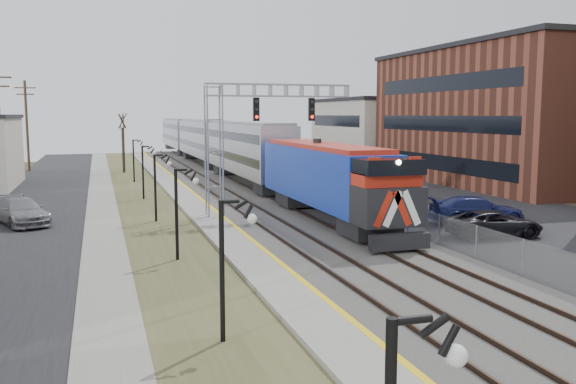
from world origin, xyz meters
name	(u,v)px	position (x,y,z in m)	size (l,w,h in m)	color
street_west	(31,210)	(-11.50, 35.00, 0.02)	(7.00, 120.00, 0.04)	black
sidewalk	(102,207)	(-7.00, 35.00, 0.04)	(2.00, 120.00, 0.08)	gray
grass_median	(147,205)	(-4.00, 35.00, 0.03)	(4.00, 120.00, 0.06)	#444A27
platform	(190,202)	(-1.00, 35.00, 0.12)	(2.00, 120.00, 0.24)	gray
ballast_bed	(258,199)	(4.00, 35.00, 0.10)	(8.00, 120.00, 0.20)	#595651
parking_lot	(404,194)	(16.00, 35.00, 0.02)	(16.00, 120.00, 0.04)	black
platform_edge	(202,200)	(-0.12, 35.00, 0.24)	(0.24, 120.00, 0.01)	gold
track_near	(231,198)	(2.00, 35.00, 0.28)	(1.58, 120.00, 0.15)	#2D2119
track_far	(278,196)	(5.50, 35.00, 0.28)	(1.58, 120.00, 0.15)	#2D2119
train	(215,145)	(5.50, 60.21, 2.92)	(3.00, 85.85, 5.33)	#1432A7
signal_gantry	(242,126)	(1.22, 27.99, 5.59)	(9.00, 1.07, 8.15)	gray
lampposts	(176,214)	(-4.00, 18.29, 2.00)	(0.14, 62.14, 4.00)	black
fence	(312,188)	(8.20, 35.00, 0.80)	(0.04, 120.00, 1.60)	gray
bare_trees	(17,165)	(-12.66, 38.91, 2.70)	(12.30, 42.30, 5.95)	#382D23
car_lot_c	(494,224)	(12.18, 18.24, 0.68)	(2.27, 4.92, 1.37)	black
car_lot_d	(476,211)	(13.54, 21.77, 0.79)	(2.22, 5.46, 1.58)	#151C4B
car_lot_e	(377,190)	(12.34, 32.30, 0.83)	(1.95, 4.85, 1.65)	gray
car_street_b	(21,212)	(-11.45, 29.39, 0.75)	(2.10, 5.17, 1.50)	gray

